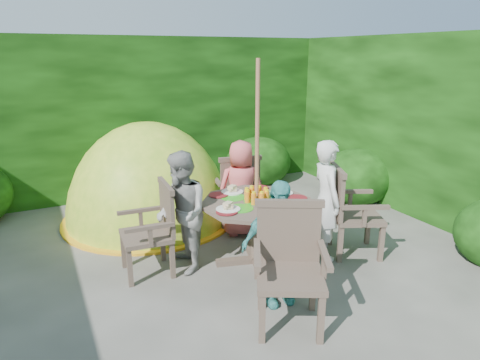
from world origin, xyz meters
name	(u,v)px	position (x,y,z in m)	size (l,w,h in m)	color
ground	(203,308)	(0.00, 0.00, 0.00)	(60.00, 60.00, 0.00)	#4D4A44
hedge_enclosure	(156,147)	(0.00, 1.33, 1.25)	(9.00, 9.00, 2.50)	black
patio_table	(257,211)	(0.87, 0.58, 0.61)	(1.51, 1.51, 0.86)	#43352C
parasol_pole	(257,167)	(0.86, 0.58, 1.10)	(0.04, 0.04, 2.20)	brown
garden_chair_right	(349,210)	(1.92, 0.32, 0.53)	(0.72, 0.76, 1.00)	#43352C
garden_chair_left	(153,228)	(-0.20, 0.87, 0.50)	(0.53, 0.58, 0.93)	#43352C
garden_chair_back	(237,189)	(1.14, 1.64, 0.51)	(0.65, 0.60, 0.95)	#43352C
garden_chair_front	(289,263)	(0.61, -0.49, 0.54)	(0.78, 0.75, 1.01)	#43352C
child_right	(326,200)	(1.64, 0.38, 0.68)	(0.49, 0.32, 1.36)	silver
child_left	(182,213)	(0.09, 0.78, 0.65)	(0.63, 0.49, 1.30)	#9A9895
child_back	(241,188)	(1.06, 1.35, 0.61)	(0.60, 0.39, 1.22)	#D55859
child_front	(277,243)	(0.66, -0.20, 0.59)	(0.70, 0.29, 1.19)	#48AAA6
dome_tent	(151,218)	(0.15, 2.38, 0.00)	(2.64, 2.64, 2.73)	#87BC24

